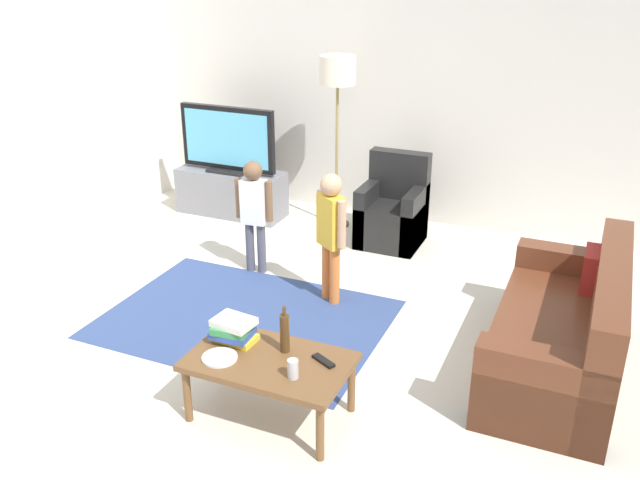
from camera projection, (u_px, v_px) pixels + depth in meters
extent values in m
plane|color=beige|center=(288.00, 350.00, 5.05)|extent=(7.80, 7.80, 0.00)
cube|color=silver|center=(413.00, 94.00, 7.05)|extent=(6.00, 0.12, 2.70)
cube|color=#33477A|center=(245.00, 319.00, 5.47)|extent=(2.20, 1.60, 0.01)
cube|color=slate|center=(232.00, 192.00, 7.56)|extent=(1.20, 0.44, 0.50)
cube|color=black|center=(230.00, 206.00, 7.58)|extent=(1.10, 0.32, 0.03)
cube|color=black|center=(229.00, 170.00, 7.44)|extent=(0.44, 0.28, 0.03)
cube|color=black|center=(228.00, 138.00, 7.30)|extent=(1.10, 0.07, 0.68)
cube|color=#59B2D8|center=(226.00, 139.00, 7.27)|extent=(1.00, 0.01, 0.58)
cube|color=brown|center=(554.00, 343.00, 4.74)|extent=(0.80, 1.80, 0.42)
cube|color=brown|center=(605.00, 325.00, 4.54)|extent=(0.20, 1.80, 0.86)
cube|color=brown|center=(541.00, 396.00, 4.03)|extent=(0.80, 0.20, 0.60)
cube|color=brown|center=(566.00, 284.00, 5.38)|extent=(0.80, 0.20, 0.60)
cube|color=#B22823|center=(590.00, 270.00, 5.01)|extent=(0.10, 0.32, 0.32)
cube|color=black|center=(391.00, 224.00, 6.80)|extent=(0.60, 0.60, 0.42)
cube|color=black|center=(399.00, 195.00, 6.89)|extent=(0.60, 0.16, 0.90)
cube|color=black|center=(369.00, 212.00, 6.85)|extent=(0.12, 0.60, 0.60)
cube|color=black|center=(415.00, 219.00, 6.67)|extent=(0.12, 0.60, 0.60)
cylinder|color=#262626|center=(336.00, 224.00, 7.34)|extent=(0.28, 0.28, 0.02)
cylinder|color=#99844C|center=(337.00, 156.00, 7.05)|extent=(0.03, 0.03, 1.50)
cylinder|color=silver|center=(338.00, 70.00, 6.70)|extent=(0.36, 0.36, 0.28)
cylinder|color=#4C4C59|center=(250.00, 246.00, 6.22)|extent=(0.08, 0.08, 0.47)
cylinder|color=#4C4C59|center=(262.00, 248.00, 6.19)|extent=(0.08, 0.08, 0.47)
cube|color=white|center=(254.00, 202.00, 6.03)|extent=(0.24, 0.15, 0.41)
sphere|color=brown|center=(253.00, 171.00, 5.91)|extent=(0.17, 0.17, 0.17)
cylinder|color=brown|center=(239.00, 198.00, 6.06)|extent=(0.06, 0.06, 0.37)
cylinder|color=brown|center=(269.00, 201.00, 5.98)|extent=(0.06, 0.06, 0.37)
cylinder|color=orange|center=(327.00, 270.00, 5.72)|extent=(0.08, 0.08, 0.50)
cylinder|color=orange|center=(335.00, 276.00, 5.63)|extent=(0.08, 0.08, 0.50)
cube|color=gold|center=(331.00, 221.00, 5.49)|extent=(0.27, 0.24, 0.43)
sphere|color=tan|center=(331.00, 185.00, 5.37)|extent=(0.18, 0.18, 0.18)
cylinder|color=tan|center=(321.00, 213.00, 5.60)|extent=(0.07, 0.07, 0.39)
cylinder|color=tan|center=(342.00, 224.00, 5.36)|extent=(0.07, 0.07, 0.39)
cube|color=brown|center=(269.00, 362.00, 4.19)|extent=(1.00, 0.60, 0.04)
cylinder|color=brown|center=(187.00, 395.00, 4.23)|extent=(0.05, 0.05, 0.38)
cylinder|color=brown|center=(320.00, 433.00, 3.90)|extent=(0.05, 0.05, 0.38)
cylinder|color=brown|center=(229.00, 354.00, 4.65)|extent=(0.05, 0.05, 0.38)
cylinder|color=brown|center=(352.00, 385.00, 4.32)|extent=(0.05, 0.05, 0.38)
cube|color=yellow|center=(236.00, 338.00, 4.37)|extent=(0.28, 0.19, 0.04)
cube|color=#334CA5|center=(233.00, 333.00, 4.35)|extent=(0.26, 0.21, 0.04)
cube|color=#388C4C|center=(233.00, 327.00, 4.33)|extent=(0.25, 0.23, 0.04)
cube|color=white|center=(234.00, 322.00, 4.31)|extent=(0.27, 0.22, 0.04)
cylinder|color=#4C3319|center=(285.00, 333.00, 4.21)|extent=(0.06, 0.06, 0.25)
cylinder|color=#4C3319|center=(284.00, 311.00, 4.15)|extent=(0.02, 0.02, 0.06)
cube|color=black|center=(323.00, 361.00, 4.14)|extent=(0.17, 0.12, 0.02)
cylinder|color=silver|center=(293.00, 369.00, 3.98)|extent=(0.07, 0.07, 0.12)
cylinder|color=white|center=(220.00, 358.00, 4.18)|extent=(0.22, 0.22, 0.02)
cube|color=silver|center=(222.00, 357.00, 4.17)|extent=(0.12, 0.11, 0.01)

